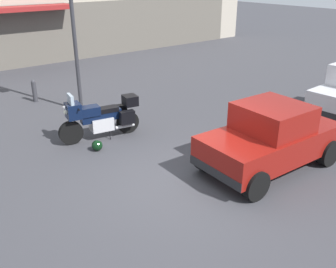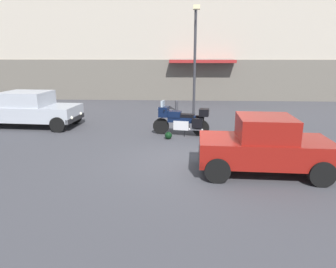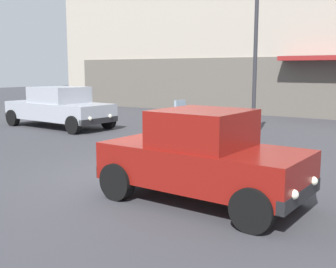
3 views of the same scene
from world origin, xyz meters
TOP-DOWN VIEW (x-y plane):
  - ground_plane at (0.00, 0.00)m, footprint 80.00×80.00m
  - motorcycle at (-0.26, 3.18)m, footprint 2.25×0.94m
  - helmet at (-0.77, 2.55)m, footprint 0.28×0.28m
  - car_compact_side at (1.94, -0.74)m, footprint 3.53×1.83m
  - streetlamp_curbside at (0.27, 5.43)m, footprint 0.28×0.94m
  - bollard_curbside at (-0.58, 7.41)m, footprint 0.16×0.16m

SIDE VIEW (x-z plane):
  - ground_plane at x=0.00m, z-range 0.00..0.00m
  - helmet at x=-0.77m, z-range 0.00..0.28m
  - bollard_curbside at x=-0.58m, z-range 0.03..0.81m
  - motorcycle at x=-0.26m, z-range -0.06..1.30m
  - car_compact_side at x=1.94m, z-range -0.01..1.55m
  - streetlamp_curbside at x=0.27m, z-range 0.53..5.68m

